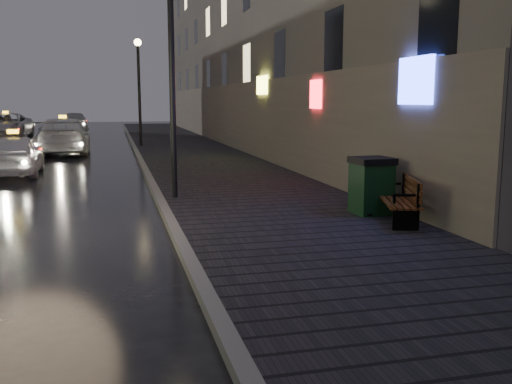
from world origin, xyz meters
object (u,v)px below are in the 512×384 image
at_px(lamp_near, 172,53).
at_px(car_far, 74,121).
at_px(bench, 403,200).
at_px(taxi_mid, 64,136).
at_px(taxi_far, 6,126).
at_px(lamp_far, 139,79).
at_px(trash_bin, 371,185).
at_px(taxi_near, 14,155).

relative_size(lamp_near, car_far, 1.17).
xyz_separation_m(bench, taxi_mid, (-7.43, 18.01, 0.23)).
distance_m(lamp_near, taxi_far, 27.68).
xyz_separation_m(lamp_far, taxi_far, (-8.02, 10.36, -2.68)).
height_order(trash_bin, taxi_far, taxi_far).
distance_m(lamp_far, car_far, 19.83).
relative_size(taxi_near, taxi_mid, 0.71).
distance_m(trash_bin, taxi_near, 12.43).
height_order(lamp_far, trash_bin, lamp_far).
height_order(taxi_far, car_far, taxi_far).
bearing_deg(taxi_far, car_far, 69.01).
bearing_deg(bench, lamp_far, 119.01).
bearing_deg(bench, taxi_near, 147.16).
xyz_separation_m(trash_bin, taxi_far, (-11.68, 29.33, 0.07)).
bearing_deg(trash_bin, taxi_near, 127.97).
bearing_deg(taxi_far, taxi_mid, -68.26).
relative_size(lamp_far, taxi_mid, 0.94).
bearing_deg(taxi_far, lamp_near, -71.36).
relative_size(trash_bin, car_far, 0.25).
relative_size(lamp_far, car_far, 1.17).
height_order(lamp_near, trash_bin, lamp_near).
relative_size(lamp_far, taxi_far, 0.91).
bearing_deg(lamp_far, taxi_far, 127.73).
bearing_deg(car_far, taxi_near, 82.51).
bearing_deg(taxi_mid, taxi_near, 82.02).
distance_m(lamp_near, lamp_far, 16.00).
xyz_separation_m(bench, car_far, (-8.20, 39.05, 0.19)).
xyz_separation_m(lamp_far, taxi_mid, (-3.56, -1.88, -2.68)).
relative_size(taxi_far, car_far, 1.28).
distance_m(taxi_far, car_far, 9.54).
height_order(lamp_near, bench, lamp_near).
relative_size(bench, trash_bin, 1.54).
distance_m(taxi_near, car_far, 28.76).
bearing_deg(taxi_near, taxi_far, -81.89).
distance_m(bench, taxi_far, 32.50).
distance_m(lamp_near, taxi_mid, 14.81).
bearing_deg(bench, car_far, 119.87).
bearing_deg(taxi_near, car_far, -92.21).
bearing_deg(car_far, taxi_far, 60.14).
height_order(taxi_mid, taxi_far, taxi_mid).
bearing_deg(trash_bin, car_far, 98.73).
bearing_deg(lamp_far, bench, -78.99).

